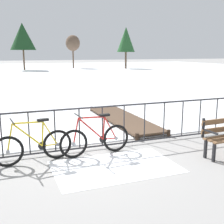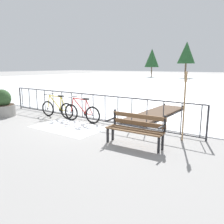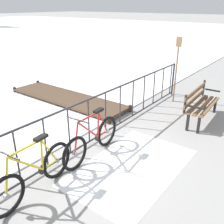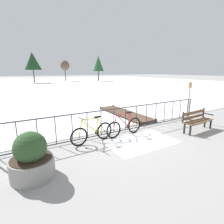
% 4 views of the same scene
% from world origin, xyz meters
% --- Properties ---
extents(ground_plane, '(160.00, 160.00, 0.00)m').
position_xyz_m(ground_plane, '(0.00, 0.00, 0.00)').
color(ground_plane, gray).
extents(frozen_pond, '(80.00, 56.00, 0.03)m').
position_xyz_m(frozen_pond, '(0.00, 28.40, 0.01)').
color(frozen_pond, white).
rests_on(frozen_pond, ground).
extents(snow_patch, '(2.55, 1.58, 0.01)m').
position_xyz_m(snow_patch, '(0.15, -1.20, 0.00)').
color(snow_patch, white).
rests_on(snow_patch, ground).
extents(railing_fence, '(9.06, 0.06, 1.07)m').
position_xyz_m(railing_fence, '(0.00, 0.00, 0.56)').
color(railing_fence, '#2D2D33').
rests_on(railing_fence, ground).
extents(bicycle_near_railing, '(1.71, 0.52, 0.97)m').
position_xyz_m(bicycle_near_railing, '(-1.39, -0.34, 0.37)').
color(bicycle_near_railing, black).
rests_on(bicycle_near_railing, ground).
extents(bicycle_second, '(1.71, 0.52, 0.97)m').
position_xyz_m(bicycle_second, '(-0.00, -0.35, 0.37)').
color(bicycle_second, black).
rests_on(bicycle_second, ground).
extents(wooden_dock, '(1.10, 4.24, 0.20)m').
position_xyz_m(wooden_dock, '(1.88, 2.37, 0.12)').
color(wooden_dock, '#4C3828').
rests_on(wooden_dock, ground).
extents(tree_west_mid, '(3.26, 3.26, 6.01)m').
position_xyz_m(tree_west_mid, '(1.22, 33.50, 4.30)').
color(tree_west_mid, brown).
rests_on(tree_west_mid, ground).
extents(tree_centre, '(2.53, 2.53, 5.81)m').
position_xyz_m(tree_centre, '(15.13, 32.14, 4.05)').
color(tree_centre, brown).
rests_on(tree_centre, ground).
extents(tree_far_east, '(2.07, 2.07, 4.76)m').
position_xyz_m(tree_far_east, '(8.43, 36.15, 3.60)').
color(tree_far_east, brown).
rests_on(tree_far_east, ground).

